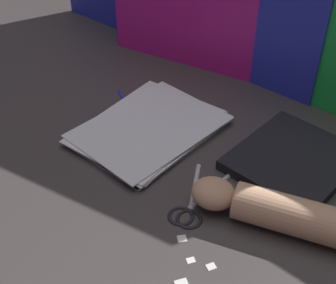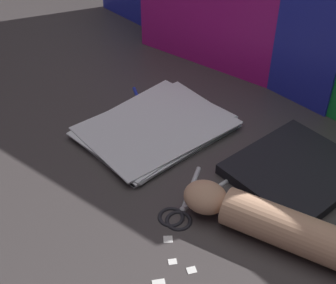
# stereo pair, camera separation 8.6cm
# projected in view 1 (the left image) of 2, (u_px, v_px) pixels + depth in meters

# --- Properties ---
(ground_plane) EXTENTS (6.00, 6.00, 0.00)m
(ground_plane) POSITION_uv_depth(u_px,v_px,m) (169.00, 153.00, 0.93)
(ground_plane) COLOR #3D3838
(paper_stack) EXTENTS (0.24, 0.31, 0.02)m
(paper_stack) POSITION_uv_depth(u_px,v_px,m) (149.00, 128.00, 0.98)
(paper_stack) COLOR white
(paper_stack) RESTS_ON ground_plane
(book_closed) EXTENTS (0.21, 0.24, 0.02)m
(book_closed) POSITION_uv_depth(u_px,v_px,m) (293.00, 160.00, 0.90)
(book_closed) COLOR black
(book_closed) RESTS_ON ground_plane
(scissors) EXTENTS (0.11, 0.17, 0.01)m
(scissors) POSITION_uv_depth(u_px,v_px,m) (192.00, 205.00, 0.81)
(scissors) COLOR silver
(scissors) RESTS_ON ground_plane
(hand_forearm) EXTENTS (0.32, 0.16, 0.06)m
(hand_forearm) POSITION_uv_depth(u_px,v_px,m) (286.00, 214.00, 0.76)
(hand_forearm) COLOR tan
(hand_forearm) RESTS_ON ground_plane
(paper_scrap_near) EXTENTS (0.02, 0.02, 0.00)m
(paper_scrap_near) POSITION_uv_depth(u_px,v_px,m) (191.00, 260.00, 0.73)
(paper_scrap_near) COLOR white
(paper_scrap_near) RESTS_ON ground_plane
(paper_scrap_mid) EXTENTS (0.02, 0.02, 0.00)m
(paper_scrap_mid) POSITION_uv_depth(u_px,v_px,m) (181.00, 283.00, 0.69)
(paper_scrap_mid) COLOR white
(paper_scrap_mid) RESTS_ON ground_plane
(paper_scrap_far) EXTENTS (0.02, 0.02, 0.00)m
(paper_scrap_far) POSITION_uv_depth(u_px,v_px,m) (182.00, 238.00, 0.76)
(paper_scrap_far) COLOR white
(paper_scrap_far) RESTS_ON ground_plane
(paper_scrap_side) EXTENTS (0.02, 0.02, 0.00)m
(paper_scrap_side) POSITION_uv_depth(u_px,v_px,m) (211.00, 266.00, 0.72)
(paper_scrap_side) COLOR white
(paper_scrap_side) RESTS_ON ground_plane
(pen) EXTENTS (0.12, 0.07, 0.01)m
(pen) POSITION_uv_depth(u_px,v_px,m) (127.00, 103.00, 1.06)
(pen) COLOR #2333B2
(pen) RESTS_ON ground_plane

